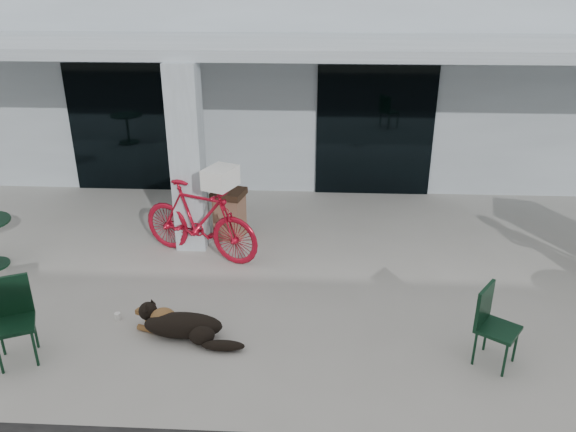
# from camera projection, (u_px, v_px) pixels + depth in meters

# --- Properties ---
(ground) EXTENTS (80.00, 80.00, 0.00)m
(ground) POSITION_uv_depth(u_px,v_px,m) (269.00, 322.00, 7.62)
(ground) COLOR #ABA8A1
(ground) RESTS_ON ground
(building) EXTENTS (22.00, 7.00, 4.50)m
(building) POSITION_uv_depth(u_px,v_px,m) (295.00, 61.00, 14.51)
(building) COLOR silver
(building) RESTS_ON ground
(storefront_glass_left) EXTENTS (2.80, 0.06, 2.70)m
(storefront_glass_left) POSITION_uv_depth(u_px,v_px,m) (136.00, 129.00, 11.80)
(storefront_glass_left) COLOR black
(storefront_glass_left) RESTS_ON ground
(storefront_glass_right) EXTENTS (2.40, 0.06, 2.70)m
(storefront_glass_right) POSITION_uv_depth(u_px,v_px,m) (375.00, 132.00, 11.56)
(storefront_glass_right) COLOR black
(storefront_glass_right) RESTS_ON ground
(column) EXTENTS (0.50, 0.50, 3.12)m
(column) POSITION_uv_depth(u_px,v_px,m) (188.00, 159.00, 9.18)
(column) COLOR silver
(column) RESTS_ON ground
(overhang) EXTENTS (22.00, 2.80, 0.18)m
(overhang) POSITION_uv_depth(u_px,v_px,m) (283.00, 46.00, 9.64)
(overhang) COLOR silver
(overhang) RESTS_ON column
(bicycle) EXTENTS (2.23, 1.40, 1.30)m
(bicycle) POSITION_uv_depth(u_px,v_px,m) (199.00, 220.00, 9.17)
(bicycle) COLOR #A40D22
(bicycle) RESTS_ON ground
(laundry_basket) EXTENTS (0.57, 0.65, 0.32)m
(laundry_basket) POSITION_uv_depth(u_px,v_px,m) (221.00, 178.00, 8.66)
(laundry_basket) COLOR white
(laundry_basket) RESTS_ON bicycle
(dog) EXTENTS (1.25, 0.74, 0.39)m
(dog) POSITION_uv_depth(u_px,v_px,m) (183.00, 324.00, 7.25)
(dog) COLOR black
(dog) RESTS_ON ground
(cup_near_dog) EXTENTS (0.09, 0.09, 0.10)m
(cup_near_dog) POSITION_uv_depth(u_px,v_px,m) (118.00, 316.00, 7.67)
(cup_near_dog) COLOR white
(cup_near_dog) RESTS_ON ground
(cafe_chair_near) EXTENTS (0.65, 0.67, 1.06)m
(cafe_chair_near) POSITION_uv_depth(u_px,v_px,m) (13.00, 324.00, 6.68)
(cafe_chair_near) COLOR #123521
(cafe_chair_near) RESTS_ON ground
(cafe_chair_far_a) EXTENTS (0.66, 0.65, 0.99)m
(cafe_chair_far_a) POSITION_uv_depth(u_px,v_px,m) (498.00, 328.00, 6.64)
(cafe_chair_far_a) COLOR #123521
(cafe_chair_far_a) RESTS_ON ground
(trash_receptacle) EXTENTS (0.62, 0.62, 0.89)m
(trash_receptacle) POSITION_uv_depth(u_px,v_px,m) (230.00, 214.00, 9.93)
(trash_receptacle) COLOR brown
(trash_receptacle) RESTS_ON ground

